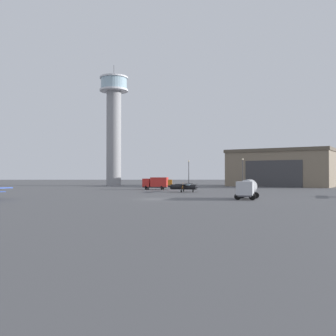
# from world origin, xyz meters

# --- Properties ---
(ground_plane) EXTENTS (400.00, 400.00, 0.00)m
(ground_plane) POSITION_xyz_m (0.00, 0.00, 0.00)
(ground_plane) COLOR #545456
(control_tower) EXTENTS (9.41, 9.41, 40.31)m
(control_tower) POSITION_xyz_m (-13.34, 67.46, 21.81)
(control_tower) COLOR gray
(control_tower) RESTS_ON ground_plane
(hangar) EXTENTS (37.04, 33.82, 11.63)m
(hangar) POSITION_xyz_m (40.76, 59.96, 5.83)
(hangar) COLOR #7A6B56
(hangar) RESTS_ON ground_plane
(airplane_black) EXTENTS (7.10, 9.00, 2.70)m
(airplane_black) POSITION_xyz_m (6.42, 22.94, 1.26)
(airplane_black) COLOR black
(airplane_black) RESTS_ON ground_plane
(truck_fuel_tanker_silver) EXTENTS (4.71, 7.03, 3.04)m
(truck_fuel_tanker_silver) POSITION_xyz_m (14.74, -0.33, 1.71)
(truck_fuel_tanker_silver) COLOR #38383D
(truck_fuel_tanker_silver) RESTS_ON ground_plane
(truck_box_red) EXTENTS (6.55, 4.06, 3.06)m
(truck_box_red) POSITION_xyz_m (0.58, 35.73, 1.72)
(truck_box_red) COLOR #38383D
(truck_box_red) RESTS_ON ground_plane
(light_post_west) EXTENTS (0.44, 0.44, 7.87)m
(light_post_west) POSITION_xyz_m (10.19, 50.50, 4.74)
(light_post_west) COLOR #38383D
(light_post_west) RESTS_ON ground_plane
(light_post_north) EXTENTS (0.44, 0.44, 8.03)m
(light_post_north) POSITION_xyz_m (23.60, 40.41, 4.83)
(light_post_north) COLOR #38383D
(light_post_north) RESTS_ON ground_plane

